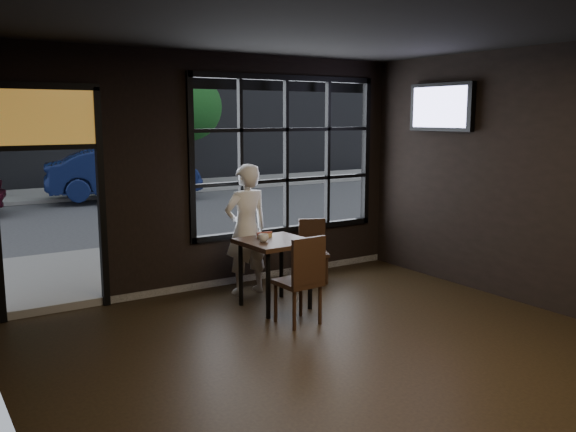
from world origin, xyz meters
TOP-DOWN VIEW (x-y plane):
  - floor at (0.00, 0.00)m, footprint 6.00×7.00m
  - ceiling at (0.00, 0.00)m, footprint 6.00×7.00m
  - wall_left at (-3.00, 0.00)m, footprint 0.04×7.00m
  - window_frame at (1.20, 3.50)m, footprint 3.06×0.12m
  - stained_transom at (-2.10, 3.50)m, footprint 1.20×0.06m
  - street_asphalt at (0.00, 24.00)m, footprint 60.00×41.00m
  - cafe_table at (0.25, 2.26)m, footprint 0.83×0.83m
  - chair_near at (0.16, 1.62)m, footprint 0.47×0.47m
  - chair_window at (1.33, 2.96)m, footprint 0.51×0.51m
  - man at (0.26, 3.01)m, footprint 0.65×0.44m
  - hotdog at (0.22, 2.48)m, footprint 0.21×0.10m
  - cup at (0.07, 2.24)m, footprint 0.14×0.14m
  - tv at (2.93, 2.15)m, footprint 0.13×1.14m
  - navy_car at (1.74, 12.82)m, footprint 4.38×2.21m
  - tree_right at (4.55, 14.70)m, footprint 2.20×2.20m

SIDE VIEW (x-z plane):
  - street_asphalt at x=0.00m, z-range -0.04..0.00m
  - floor at x=0.00m, z-range -0.02..0.00m
  - cafe_table at x=0.25m, z-range 0.00..0.86m
  - chair_window at x=1.33m, z-range 0.00..0.89m
  - chair_near at x=0.16m, z-range 0.00..1.04m
  - navy_car at x=1.74m, z-range 0.10..1.48m
  - man at x=0.26m, z-range 0.00..1.74m
  - hotdog at x=0.22m, z-range 0.86..0.92m
  - cup at x=0.07m, z-range 0.86..0.95m
  - wall_left at x=-3.00m, z-range 0.00..3.20m
  - window_frame at x=1.20m, z-range 0.66..2.94m
  - stained_transom at x=-2.10m, z-range 2.00..2.70m
  - tv at x=2.93m, z-range 2.15..2.82m
  - tree_right at x=4.55m, z-range 0.77..4.53m
  - ceiling at x=0.00m, z-range 3.20..3.22m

